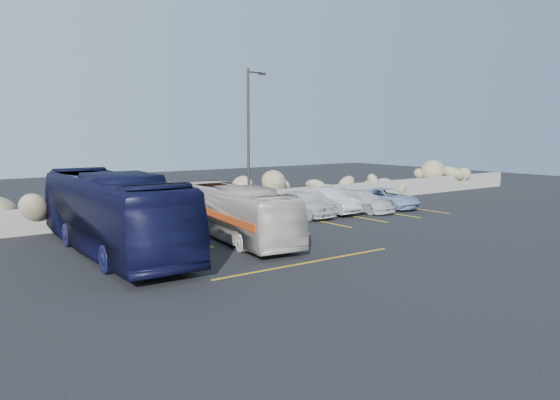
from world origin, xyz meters
TOP-DOWN VIEW (x-y plane):
  - ground at (0.00, 0.00)m, footprint 90.00×90.00m
  - seawall at (0.00, 12.00)m, footprint 60.00×0.40m
  - riprap_pile at (0.00, 13.20)m, footprint 54.00×2.80m
  - parking_lines at (4.64, 5.57)m, footprint 18.16×9.36m
  - lamppost at (2.56, 9.50)m, footprint 1.14×0.18m
  - vintage_bus at (-0.85, 5.21)m, footprint 3.24×8.81m
  - tour_coach at (-6.11, 5.99)m, footprint 3.07×11.50m
  - car_a at (5.54, 8.72)m, footprint 1.85×4.40m
  - car_b at (7.59, 8.89)m, footprint 1.55×4.41m
  - car_c at (9.62, 8.17)m, footprint 2.00×4.37m
  - car_d at (11.90, 8.33)m, footprint 2.09×4.43m

SIDE VIEW (x-z plane):
  - ground at x=0.00m, z-range 0.00..0.00m
  - parking_lines at x=4.64m, z-range 0.00..0.01m
  - seawall at x=0.00m, z-range 0.00..1.20m
  - car_d at x=11.90m, z-range 0.00..1.23m
  - car_c at x=9.62m, z-range 0.00..1.24m
  - car_b at x=7.59m, z-range 0.00..1.45m
  - car_a at x=5.54m, z-range 0.00..1.49m
  - vintage_bus at x=-0.85m, z-range 0.00..2.40m
  - riprap_pile at x=0.00m, z-range 0.00..2.60m
  - tour_coach at x=-6.11m, z-range 0.00..3.18m
  - lamppost at x=2.56m, z-range 0.30..8.30m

